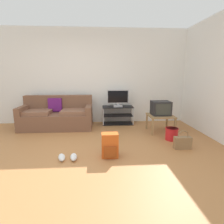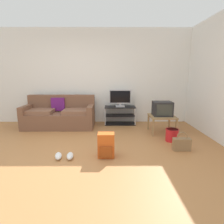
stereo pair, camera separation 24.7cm
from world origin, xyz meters
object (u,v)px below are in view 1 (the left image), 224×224
tv_stand (118,115)px  handbag (183,142)px  cleaning_bucket (172,133)px  sneakers_pair (68,157)px  backpack (110,145)px  flat_tv (118,98)px  couch (57,116)px  side_table (160,117)px  crt_tv (161,108)px

tv_stand → handbag: tv_stand is taller
cleaning_bucket → sneakers_pair: size_ratio=0.79×
backpack → handbag: backpack is taller
flat_tv → handbag: bearing=-60.2°
couch → cleaning_bucket: couch is taller
tv_stand → side_table: 1.29m
crt_tv → cleaning_bucket: crt_tv is taller
flat_tv → sneakers_pair: bearing=-115.6°
handbag → tv_stand: bearing=119.5°
flat_tv → crt_tv: bearing=-38.3°
tv_stand → handbag: bearing=-60.5°
side_table → sneakers_pair: size_ratio=1.69×
handbag → sneakers_pair: (-2.15, -0.34, -0.08)m
tv_stand → side_table: (0.99, -0.82, 0.12)m
couch → handbag: size_ratio=5.04×
couch → sneakers_pair: 2.08m
cleaning_bucket → flat_tv: bearing=127.3°
sneakers_pair → handbag: bearing=8.9°
couch → crt_tv: (2.65, -0.53, 0.28)m
tv_stand → backpack: 2.20m
couch → sneakers_pair: couch is taller
flat_tv → cleaning_bucket: bearing=-52.7°
crt_tv → sneakers_pair: crt_tv is taller
cleaning_bucket → backpack: bearing=-151.4°
sneakers_pair → cleaning_bucket: bearing=21.4°
couch → cleaning_bucket: bearing=-22.8°
tv_stand → handbag: size_ratio=2.38×
crt_tv → handbag: size_ratio=1.21×
flat_tv → sneakers_pair: size_ratio=1.75×
handbag → cleaning_bucket: handbag is taller
handbag → backpack: bearing=-169.4°
couch → tv_stand: 1.68m
backpack → handbag: bearing=-7.4°
tv_stand → handbag: (1.08, -1.91, -0.13)m
crt_tv → sneakers_pair: (-2.05, -1.44, -0.56)m
couch → sneakers_pair: size_ratio=5.19×
flat_tv → backpack: 2.25m
side_table → flat_tv: bearing=141.2°
side_table → cleaning_bucket: (0.07, -0.59, -0.23)m
cleaning_bucket → sneakers_pair: (-2.12, -0.83, -0.10)m
couch → flat_tv: size_ratio=2.97×
backpack → sneakers_pair: (-0.72, -0.07, -0.16)m
side_table → cleaning_bucket: 0.64m
flat_tv → handbag: (1.08, -1.89, -0.62)m
side_table → crt_tv: bearing=90.0°
cleaning_bucket → handbag: bearing=-87.3°
flat_tv → side_table: size_ratio=1.04×
tv_stand → sneakers_pair: (-1.06, -2.24, -0.21)m
tv_stand → side_table: bearing=-39.6°
crt_tv → cleaning_bucket: bearing=-83.7°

